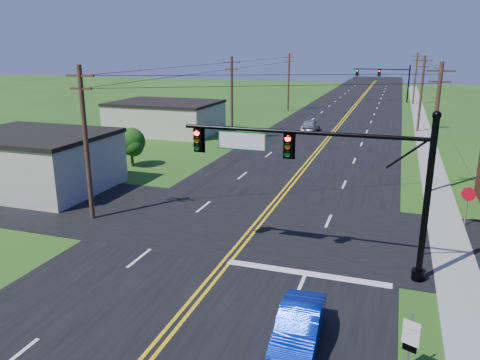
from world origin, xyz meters
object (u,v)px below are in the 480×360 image
(blue_car, at_px, (299,328))
(route_sign, at_px, (410,339))
(signal_mast_far, at_px, (384,77))
(signal_mast_main, at_px, (322,168))
(stop_sign, at_px, (468,198))

(blue_car, distance_m, route_sign, 3.62)
(signal_mast_far, height_order, route_sign, signal_mast_far)
(signal_mast_far, xyz_separation_m, blue_car, (0.30, -78.27, -3.87))
(signal_mast_main, relative_size, route_sign, 5.20)
(signal_mast_main, distance_m, route_sign, 8.48)
(signal_mast_main, distance_m, blue_car, 7.49)
(stop_sign, bearing_deg, blue_car, -98.19)
(signal_mast_main, relative_size, blue_car, 2.76)
(signal_mast_main, height_order, signal_mast_far, same)
(stop_sign, bearing_deg, signal_mast_far, 113.85)
(signal_mast_far, distance_m, route_sign, 78.81)
(signal_mast_main, xyz_separation_m, signal_mast_far, (0.10, 72.00, -0.20))
(route_sign, bearing_deg, blue_car, -163.79)
(blue_car, distance_m, stop_sign, 15.68)
(signal_mast_main, bearing_deg, stop_sign, 47.38)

